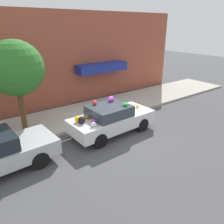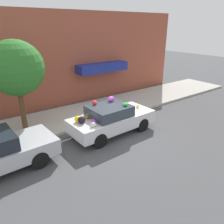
{
  "view_description": "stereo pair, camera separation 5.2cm",
  "coord_description": "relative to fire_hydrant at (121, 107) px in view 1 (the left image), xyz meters",
  "views": [
    {
      "loc": [
        -5.52,
        -7.51,
        4.75
      ],
      "look_at": [
        0.0,
        -0.06,
        1.04
      ],
      "focal_mm": 35.0,
      "sensor_mm": 36.0,
      "label": 1
    },
    {
      "loc": [
        -5.48,
        -7.54,
        4.75
      ],
      "look_at": [
        0.0,
        -0.06,
        1.04
      ],
      "focal_mm": 35.0,
      "sensor_mm": 36.0,
      "label": 2
    }
  ],
  "objects": [
    {
      "name": "sidewalk_curb",
      "position": [
        -1.77,
        1.25,
        -0.41
      ],
      "size": [
        24.0,
        3.2,
        0.12
      ],
      "color": "#B2ADA3",
      "rests_on": "ground"
    },
    {
      "name": "ground_plane",
      "position": [
        -1.77,
        -1.45,
        -0.47
      ],
      "size": [
        60.0,
        60.0,
        0.0
      ],
      "primitive_type": "plane",
      "color": "#4C4C4F"
    },
    {
      "name": "building_facade",
      "position": [
        -1.64,
        3.46,
        2.29
      ],
      "size": [
        18.0,
        1.2,
        5.58
      ],
      "color": "#9E4C38",
      "rests_on": "ground"
    },
    {
      "name": "street_tree",
      "position": [
        -5.02,
        1.11,
        2.53
      ],
      "size": [
        2.43,
        2.43,
        4.11
      ],
      "color": "brown",
      "rests_on": "sidewalk_curb"
    },
    {
      "name": "art_car",
      "position": [
        -1.82,
        -1.51,
        0.26
      ],
      "size": [
        4.06,
        1.83,
        1.62
      ],
      "rotation": [
        0.0,
        0.0,
        0.03
      ],
      "color": "silver",
      "rests_on": "ground"
    },
    {
      "name": "fire_hydrant",
      "position": [
        0.0,
        0.0,
        0.0
      ],
      "size": [
        0.2,
        0.2,
        0.7
      ],
      "color": "red",
      "rests_on": "sidewalk_curb"
    }
  ]
}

